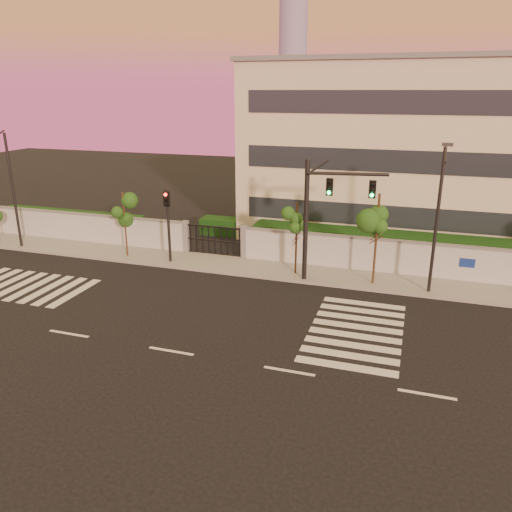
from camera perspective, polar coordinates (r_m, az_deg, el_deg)
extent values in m
plane|color=black|center=(21.14, -9.66, -10.68)|extent=(120.00, 120.00, 0.00)
cube|color=gray|center=(29.94, -0.49, -1.31)|extent=(60.00, 3.00, 0.15)
cube|color=#AAACB1|center=(39.74, -24.49, 3.39)|extent=(25.00, 0.30, 2.00)
cube|color=slate|center=(39.51, -24.69, 4.87)|extent=(25.00, 0.36, 0.12)
cube|color=slate|center=(32.76, -7.99, 2.15)|extent=(0.35, 0.35, 2.20)
cube|color=slate|center=(31.27, -1.36, 1.54)|extent=(0.35, 0.35, 2.20)
cube|color=black|center=(32.11, 17.29, 0.76)|extent=(20.00, 2.00, 1.80)
cube|color=black|center=(40.68, -20.55, 3.77)|extent=(12.00, 1.80, 1.40)
cube|color=black|center=(36.58, -1.74, 3.23)|extent=(6.00, 1.50, 1.20)
cube|color=beige|center=(38.46, 18.31, 11.28)|extent=(24.00, 12.00, 12.00)
cube|color=#262D38|center=(33.12, 17.61, 4.14)|extent=(22.00, 0.08, 1.40)
cube|color=#262D38|center=(32.48, 18.21, 10.13)|extent=(22.00, 0.08, 1.40)
cube|color=#262D38|center=(32.22, 18.86, 16.28)|extent=(22.00, 0.08, 1.40)
cube|color=slate|center=(38.28, 19.28, 20.35)|extent=(24.40, 12.40, 0.30)
cylinder|color=gray|center=(308.58, 4.34, 26.75)|extent=(16.00, 16.00, 110.00)
cube|color=silver|center=(30.96, -26.63, -2.80)|extent=(0.50, 4.00, 0.02)
cube|color=silver|center=(30.36, -25.41, -3.03)|extent=(0.50, 4.00, 0.02)
cube|color=silver|center=(29.77, -24.13, -3.25)|extent=(0.50, 4.00, 0.02)
cube|color=silver|center=(29.19, -22.81, -3.49)|extent=(0.50, 4.00, 0.02)
cube|color=silver|center=(28.63, -21.43, -3.74)|extent=(0.50, 4.00, 0.02)
cube|color=silver|center=(28.09, -19.99, -3.99)|extent=(0.50, 4.00, 0.02)
cube|color=silver|center=(20.11, 10.21, -12.31)|extent=(4.00, 0.50, 0.02)
cube|color=silver|center=(20.88, 10.57, -11.09)|extent=(4.00, 0.50, 0.02)
cube|color=silver|center=(21.67, 10.90, -9.96)|extent=(4.00, 0.50, 0.02)
cube|color=silver|center=(22.46, 11.21, -8.90)|extent=(4.00, 0.50, 0.02)
cube|color=silver|center=(23.27, 11.49, -7.92)|extent=(4.00, 0.50, 0.02)
cube|color=silver|center=(24.08, 11.75, -7.00)|extent=(4.00, 0.50, 0.02)
cube|color=silver|center=(24.89, 12.00, -6.14)|extent=(4.00, 0.50, 0.02)
cube|color=silver|center=(25.71, 12.22, -5.34)|extent=(4.00, 0.50, 0.02)
cube|color=silver|center=(23.68, -20.60, -8.31)|extent=(2.00, 0.15, 0.01)
cube|color=silver|center=(21.14, -9.66, -10.66)|extent=(2.00, 0.15, 0.01)
cube|color=silver|center=(19.56, 3.82, -12.99)|extent=(2.00, 0.15, 0.01)
cube|color=silver|center=(19.19, 18.95, -14.74)|extent=(2.00, 0.15, 0.01)
cylinder|color=#382314|center=(32.34, -14.73, 3.37)|extent=(0.11, 0.11, 4.24)
sphere|color=#1C4614|center=(32.05, -14.92, 5.57)|extent=(0.98, 0.98, 0.98)
sphere|color=#1C4614|center=(32.17, -14.19, 4.51)|extent=(0.75, 0.75, 0.75)
sphere|color=#1C4614|center=(32.18, -15.38, 4.80)|extent=(0.71, 0.71, 0.71)
cylinder|color=#382314|center=(28.29, 4.62, 1.84)|extent=(0.11, 0.11, 4.28)
sphere|color=#1C4614|center=(27.95, 4.69, 4.37)|extent=(0.99, 0.99, 0.99)
sphere|color=#1C4614|center=(28.22, 5.36, 3.13)|extent=(0.76, 0.76, 0.76)
sphere|color=#1C4614|center=(27.99, 4.06, 3.50)|extent=(0.72, 0.72, 0.72)
cylinder|color=#382314|center=(27.34, 13.55, 1.69)|extent=(0.13, 0.13, 5.10)
sphere|color=#1C4614|center=(26.95, 13.79, 4.81)|extent=(1.21, 1.21, 1.21)
sphere|color=#1C4614|center=(27.33, 14.51, 3.28)|extent=(0.93, 0.93, 0.93)
sphere|color=#1C4614|center=(26.94, 12.98, 3.74)|extent=(0.88, 0.88, 0.88)
cylinder|color=black|center=(27.11, 5.71, 3.82)|extent=(0.26, 0.26, 6.78)
cylinder|color=black|center=(26.21, 10.40, 9.22)|extent=(4.13, 0.84, 0.18)
cube|color=black|center=(26.40, 8.40, 7.82)|extent=(0.38, 0.20, 0.98)
sphere|color=#0CF259|center=(26.35, 8.33, 7.13)|extent=(0.22, 0.22, 0.22)
cube|color=black|center=(26.14, 13.16, 7.43)|extent=(0.38, 0.20, 0.98)
sphere|color=#0CF259|center=(26.09, 13.09, 6.73)|extent=(0.22, 0.22, 0.22)
cylinder|color=black|center=(30.62, -9.96, 3.31)|extent=(0.17, 0.17, 4.69)
cube|color=black|center=(30.18, -10.18, 6.44)|extent=(0.36, 0.19, 0.94)
sphere|color=red|center=(30.03, -10.31, 6.94)|extent=(0.21, 0.21, 0.21)
cylinder|color=black|center=(36.54, -25.98, 6.55)|extent=(0.17, 0.17, 7.64)
cylinder|color=black|center=(26.69, 19.92, 3.47)|extent=(0.17, 0.17, 7.60)
cylinder|color=black|center=(25.21, 20.86, 10.93)|extent=(0.10, 1.82, 0.74)
cube|color=#3F3F44|center=(24.31, 21.05, 11.81)|extent=(0.48, 0.24, 0.14)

